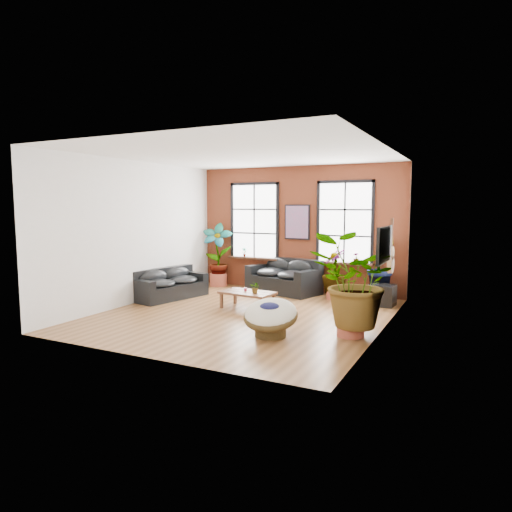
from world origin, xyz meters
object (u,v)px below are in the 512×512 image
(sofa_left, at_px, (169,285))
(papasan_chair, at_px, (271,316))
(coffee_table, at_px, (247,294))
(sofa_back, at_px, (285,277))

(sofa_left, bearing_deg, papasan_chair, -104.97)
(sofa_left, distance_m, coffee_table, 2.40)
(coffee_table, relative_size, papasan_chair, 1.13)
(sofa_left, xyz_separation_m, papasan_chair, (3.84, -2.03, 0.04))
(sofa_back, relative_size, coffee_table, 1.72)
(papasan_chair, bearing_deg, sofa_back, 101.11)
(sofa_back, distance_m, sofa_left, 3.18)
(sofa_left, height_order, coffee_table, sofa_left)
(sofa_back, relative_size, sofa_left, 1.07)
(sofa_back, distance_m, coffee_table, 2.27)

